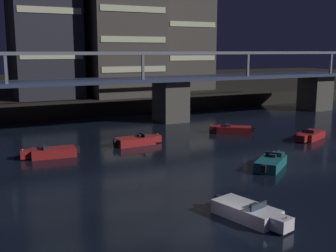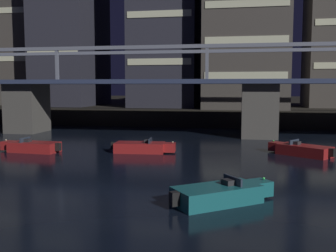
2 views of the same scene
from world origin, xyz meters
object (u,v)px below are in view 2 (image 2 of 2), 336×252
(speedboat_mid_right, at_px, (143,147))
(river_bridge, at_px, (137,96))
(tower_east_tall, at_px, (246,28))
(speedboat_near_center, at_px, (221,194))
(speedboat_far_left, at_px, (301,150))
(speedboat_far_center, at_px, (32,147))

(speedboat_mid_right, bearing_deg, river_bridge, 106.69)
(tower_east_tall, bearing_deg, speedboat_near_center, -92.04)
(speedboat_near_center, relative_size, speedboat_mid_right, 0.90)
(speedboat_far_left, bearing_deg, tower_east_tall, 98.35)
(speedboat_far_center, bearing_deg, river_bridge, 67.42)
(speedboat_far_left, distance_m, speedboat_far_center, 21.29)
(speedboat_near_center, distance_m, speedboat_far_left, 14.72)
(speedboat_mid_right, bearing_deg, tower_east_tall, 73.76)
(speedboat_near_center, bearing_deg, speedboat_far_left, 68.04)
(tower_east_tall, height_order, speedboat_far_left, tower_east_tall)
(river_bridge, xyz_separation_m, speedboat_near_center, (10.30, -24.41, -3.78))
(tower_east_tall, relative_size, speedboat_far_left, 4.91)
(river_bridge, bearing_deg, speedboat_far_center, -112.58)
(speedboat_near_center, xyz_separation_m, speedboat_far_center, (-15.68, 11.49, 0.00))
(speedboat_mid_right, distance_m, speedboat_far_left, 12.35)
(river_bridge, distance_m, tower_east_tall, 22.54)
(speedboat_near_center, bearing_deg, tower_east_tall, 87.96)
(speedboat_mid_right, distance_m, speedboat_far_center, 8.96)
(speedboat_near_center, distance_m, speedboat_far_center, 19.43)
(river_bridge, xyz_separation_m, tower_east_tall, (11.77, 16.78, 9.38))
(speedboat_near_center, bearing_deg, river_bridge, 112.88)
(tower_east_tall, height_order, speedboat_mid_right, tower_east_tall)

